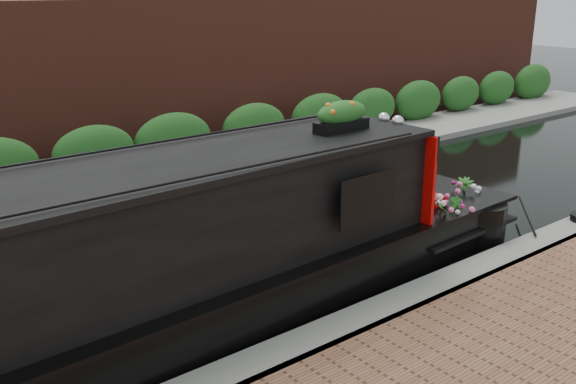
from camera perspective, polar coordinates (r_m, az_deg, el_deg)
ground at (r=10.85m, az=-6.53°, el=-5.74°), size 80.00×80.00×0.00m
near_bank_coping at (r=8.51m, az=5.69°, el=-12.77°), size 40.00×0.60×0.50m
far_bank_path at (r=14.37m, az=-15.48°, el=-0.28°), size 40.00×2.40×0.34m
far_hedge at (r=15.17m, az=-16.84°, el=0.56°), size 40.00×1.10×2.80m
far_brick_wall at (r=17.08m, az=-19.51°, el=2.20°), size 40.00×1.00×8.00m
narrowboat at (r=8.12m, az=-13.08°, el=-7.72°), size 12.75×2.69×2.98m
rope_fender at (r=12.53m, az=16.04°, el=-2.16°), size 0.35×0.36×0.35m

